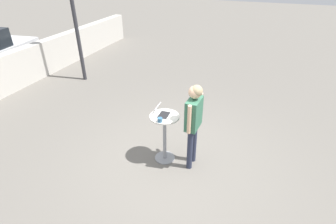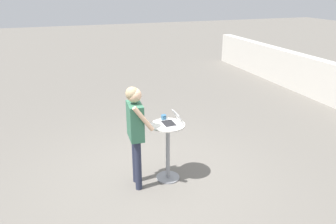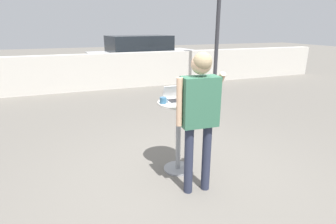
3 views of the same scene
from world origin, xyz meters
The scene contains 5 objects.
ground_plane centered at (0.00, 0.00, 0.00)m, with size 50.00×50.00×0.00m, color slate.
cafe_table centered at (0.03, 0.27, 0.64)m, with size 0.58×0.58×1.04m.
laptop centered at (0.02, 0.34, 1.08)m, with size 0.32×0.34×0.20m.
coffee_mug centered at (-0.20, 0.28, 1.08)m, with size 0.12×0.09×0.08m.
standing_person centered at (0.05, -0.29, 1.13)m, with size 0.58×0.37×1.75m.
Camera 2 is at (4.75, -1.38, 3.19)m, focal length 35.00 mm.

